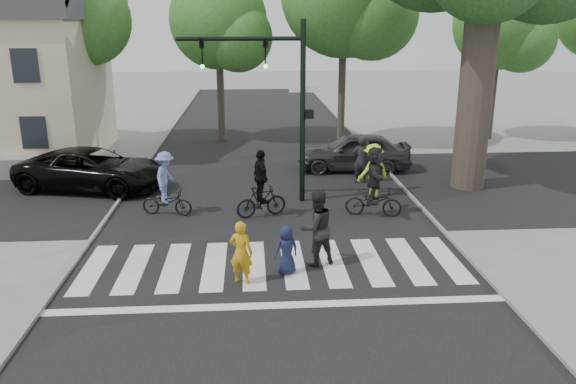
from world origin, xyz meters
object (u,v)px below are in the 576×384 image
(cyclist_right, at_px, (374,185))
(car_grey, at_px, (354,152))
(cyclist_left, at_px, (166,188))
(traffic_signal, at_px, (277,87))
(pedestrian_child, at_px, (286,250))
(pedestrian_woman, at_px, (241,253))
(cyclist_mid, at_px, (261,190))
(pedestrian_adult, at_px, (316,228))
(car_suv, at_px, (92,169))

(cyclist_right, bearing_deg, car_grey, 85.97)
(cyclist_left, bearing_deg, traffic_signal, 18.13)
(cyclist_left, height_order, car_grey, cyclist_left)
(pedestrian_child, bearing_deg, car_grey, -129.53)
(pedestrian_woman, height_order, cyclist_mid, cyclist_mid)
(traffic_signal, relative_size, cyclist_mid, 2.79)
(pedestrian_adult, bearing_deg, car_suv, -67.88)
(cyclist_left, relative_size, car_suv, 0.38)
(pedestrian_adult, xyz_separation_m, cyclist_left, (-4.28, 4.10, -0.08))
(traffic_signal, height_order, pedestrian_child, traffic_signal)
(traffic_signal, xyz_separation_m, pedestrian_woman, (-1.15, -6.22, -3.13))
(pedestrian_adult, relative_size, cyclist_right, 0.87)
(pedestrian_adult, distance_m, car_grey, 9.67)
(pedestrian_adult, xyz_separation_m, cyclist_right, (2.24, 3.58, 0.02))
(pedestrian_child, xyz_separation_m, car_grey, (3.42, 9.79, 0.17))
(pedestrian_adult, xyz_separation_m, car_suv, (-7.38, 7.19, -0.23))
(traffic_signal, height_order, cyclist_left, traffic_signal)
(pedestrian_woman, distance_m, pedestrian_adult, 2.11)
(pedestrian_woman, relative_size, car_suv, 0.29)
(cyclist_left, relative_size, cyclist_mid, 0.96)
(pedestrian_child, distance_m, cyclist_right, 5.09)
(pedestrian_woman, distance_m, cyclist_left, 5.60)
(pedestrian_child, height_order, cyclist_mid, cyclist_mid)
(pedestrian_adult, distance_m, cyclist_mid, 3.97)
(pedestrian_child, bearing_deg, cyclist_mid, -103.29)
(pedestrian_woman, height_order, pedestrian_child, pedestrian_woman)
(traffic_signal, distance_m, pedestrian_child, 6.63)
(pedestrian_woman, bearing_deg, cyclist_right, -112.77)
(car_grey, bearing_deg, cyclist_left, -49.22)
(pedestrian_adult, xyz_separation_m, car_grey, (2.65, 9.30, -0.19))
(car_suv, bearing_deg, car_grey, -64.09)
(pedestrian_child, xyz_separation_m, cyclist_right, (3.02, 4.07, 0.38))
(cyclist_right, bearing_deg, pedestrian_adult, -122.07)
(pedestrian_child, relative_size, car_grey, 0.27)
(cyclist_right, relative_size, car_grey, 0.49)
(pedestrian_woman, relative_size, car_grey, 0.33)
(traffic_signal, distance_m, pedestrian_woman, 7.06)
(traffic_signal, relative_size, car_grey, 1.30)
(traffic_signal, bearing_deg, cyclist_right, -29.69)
(traffic_signal, bearing_deg, cyclist_mid, -111.02)
(cyclist_right, distance_m, car_grey, 5.74)
(pedestrian_child, xyz_separation_m, cyclist_mid, (-0.52, 4.24, 0.27))
(cyclist_left, xyz_separation_m, cyclist_mid, (2.98, -0.35, -0.01))
(cyclist_mid, distance_m, car_suv, 6.99)
(cyclist_left, bearing_deg, pedestrian_woman, -64.47)
(pedestrian_woman, bearing_deg, car_suv, -36.51)
(cyclist_left, bearing_deg, cyclist_right, -4.55)
(pedestrian_woman, bearing_deg, cyclist_mid, -77.50)
(traffic_signal, bearing_deg, pedestrian_woman, -100.49)
(pedestrian_adult, relative_size, cyclist_left, 0.95)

